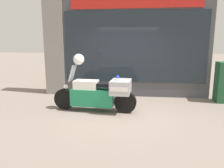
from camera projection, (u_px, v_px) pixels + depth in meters
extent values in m
plane|color=gray|center=(120.00, 111.00, 6.32)|extent=(60.00, 60.00, 0.00)
cube|color=#424247|center=(125.00, 48.00, 7.93)|extent=(5.98, 0.40, 3.49)
cube|color=gray|center=(56.00, 48.00, 8.26)|extent=(0.74, 0.55, 3.49)
cube|color=#1E262D|center=(134.00, 47.00, 7.67)|extent=(5.01, 0.02, 2.49)
cube|color=red|center=(135.00, 3.00, 7.38)|extent=(4.51, 0.03, 0.32)
cube|color=slate|center=(133.00, 88.00, 8.19)|extent=(4.79, 0.30, 0.55)
cube|color=silver|center=(133.00, 61.00, 8.13)|extent=(4.79, 0.02, 1.46)
cube|color=beige|center=(133.00, 41.00, 7.85)|extent=(4.79, 0.30, 0.02)
cube|color=black|center=(88.00, 40.00, 8.05)|extent=(0.18, 0.04, 0.05)
cube|color=#B7B2A8|center=(118.00, 40.00, 7.91)|extent=(0.18, 0.04, 0.05)
cube|color=maroon|center=(149.00, 40.00, 7.78)|extent=(0.18, 0.04, 0.05)
cube|color=navy|center=(182.00, 40.00, 7.64)|extent=(0.18, 0.04, 0.05)
cube|color=yellow|center=(103.00, 77.00, 8.18)|extent=(0.19, 0.02, 0.27)
cube|color=#2866B7|center=(164.00, 78.00, 7.91)|extent=(0.19, 0.02, 0.27)
cylinder|color=black|center=(65.00, 99.00, 6.48)|extent=(0.63, 0.18, 0.62)
cylinder|color=black|center=(125.00, 102.00, 6.14)|extent=(0.63, 0.18, 0.62)
cube|color=#1E8456|center=(93.00, 97.00, 6.30)|extent=(1.26, 0.53, 0.48)
cube|color=white|center=(86.00, 85.00, 6.26)|extent=(0.70, 0.45, 0.27)
cube|color=black|center=(102.00, 85.00, 6.17)|extent=(0.74, 0.38, 0.10)
cube|color=#B7B7BC|center=(121.00, 87.00, 6.08)|extent=(0.58, 0.74, 0.38)
cube|color=white|center=(121.00, 87.00, 6.08)|extent=(0.53, 0.75, 0.11)
cube|color=#B2BCC6|center=(72.00, 73.00, 6.27)|extent=(0.19, 0.32, 0.48)
sphere|color=white|center=(66.00, 87.00, 6.39)|extent=(0.14, 0.14, 0.14)
sphere|color=blue|center=(118.00, 77.00, 6.04)|extent=(0.09, 0.09, 0.09)
sphere|color=white|center=(79.00, 59.00, 6.16)|extent=(0.31, 0.31, 0.31)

